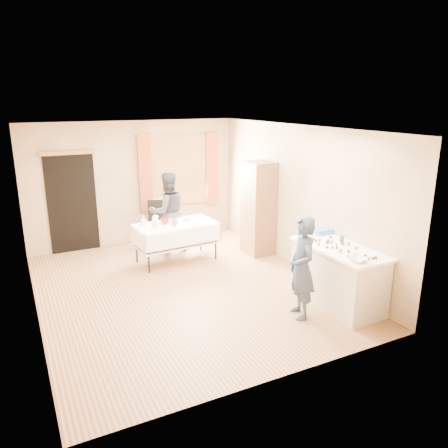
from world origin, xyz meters
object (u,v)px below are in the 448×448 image
counter (337,276)px  chair (159,232)px  party_table (176,239)px  cabinet (259,208)px  girl (302,268)px  woman (168,212)px

counter → chair: chair is taller
counter → party_table: size_ratio=0.96×
counter → cabinet: bearing=87.7°
girl → cabinet: bearing=175.9°
party_table → woman: woman is taller
party_table → girl: girl is taller
cabinet → girl: cabinet is taller
cabinet → chair: bearing=140.4°
party_table → chair: chair is taller
counter → woman: size_ratio=0.94×
chair → woman: bearing=-63.4°
party_table → woman: bearing=78.9°
chair → girl: (0.81, -3.96, 0.45)m
counter → girl: 0.80m
woman → party_table: bearing=81.9°
cabinet → party_table: (-1.64, 0.31, -0.48)m
chair → girl: size_ratio=0.65×
woman → counter: bearing=111.6°
counter → girl: (-0.74, -0.09, 0.29)m
chair → girl: bearing=-63.9°
woman → cabinet: bearing=147.1°
counter → woman: woman is taller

